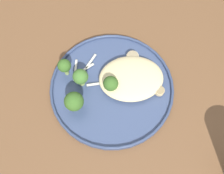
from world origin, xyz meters
The scene contains 19 objects.
ground centered at (0.00, 0.00, 0.00)m, with size 6.00×6.00×0.00m, color #665B51.
wooden_dining_table centered at (0.00, 0.00, 0.66)m, with size 1.40×1.00×0.74m.
dinner_plate centered at (-0.04, 0.00, 0.75)m, with size 0.29×0.29×0.02m.
noodle_bed centered at (-0.09, -0.01, 0.76)m, with size 0.15×0.12×0.03m.
seared_scallop_on_noodles centered at (-0.09, -0.01, 0.76)m, with size 0.02×0.02×0.01m.
seared_scallop_large_seared centered at (-0.11, 0.01, 0.76)m, with size 0.03×0.03×0.02m.
seared_scallop_tiny_bay centered at (-0.10, -0.07, 0.76)m, with size 0.03×0.03×0.01m.
seared_scallop_half_hidden centered at (-0.07, -0.05, 0.76)m, with size 0.03×0.03×0.01m.
seared_scallop_tilted_round centered at (-0.11, -0.01, 0.76)m, with size 0.04×0.04×0.02m.
seared_scallop_rear_pale centered at (-0.08, -0.03, 0.76)m, with size 0.03×0.03×0.02m.
seared_scallop_front_small centered at (-0.15, 0.02, 0.76)m, with size 0.02×0.02×0.01m.
broccoli_floret_front_edge centered at (-0.04, 0.01, 0.78)m, with size 0.03×0.03×0.05m.
broccoli_floret_tall_stalk centered at (0.06, -0.05, 0.79)m, with size 0.03×0.03×0.05m.
broccoli_floret_beside_noodles centered at (0.04, 0.04, 0.79)m, with size 0.04×0.04×0.06m.
broccoli_floret_small_sprig centered at (0.02, -0.02, 0.78)m, with size 0.04×0.04×0.05m.
onion_sliver_pale_crescent centered at (0.00, -0.07, 0.75)m, with size 0.04×0.01×0.00m, color silver.
onion_sliver_curled_piece centered at (0.02, -0.05, 0.75)m, with size 0.05×0.01×0.00m, color silver.
onion_sliver_short_strip centered at (0.04, -0.05, 0.75)m, with size 0.06×0.01×0.00m, color silver.
onion_sliver_long_sliver centered at (-0.01, -0.01, 0.75)m, with size 0.05×0.01×0.00m, color silver.
Camera 1 is at (-0.02, 0.23, 1.28)m, focal length 39.45 mm.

